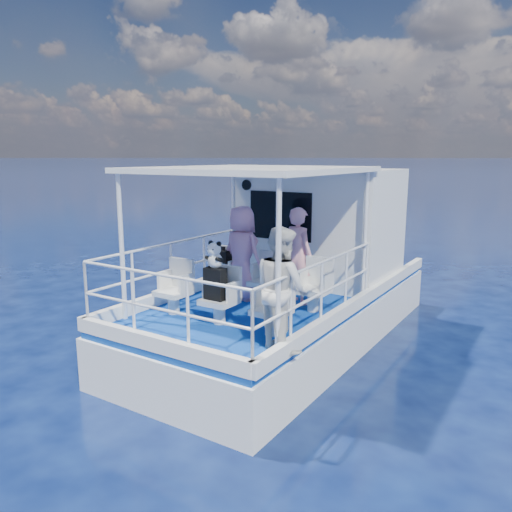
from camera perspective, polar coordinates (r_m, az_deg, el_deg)
The scene contains 20 objects.
ground at distance 8.68m, azimuth 0.34°, elevation -11.33°, with size 2000.00×2000.00×0.00m, color #070F34.
hull at distance 9.48m, azimuth 3.62°, elevation -9.35°, with size 3.00×7.00×1.60m, color white.
deck at distance 9.21m, azimuth 3.69°, elevation -4.39°, with size 2.90×6.90×0.10m, color navy.
cabin at distance 10.12m, azimuth 7.36°, elevation 3.61°, with size 2.85×2.00×2.20m, color white.
canopy at distance 7.84m, azimuth -0.42°, elevation 9.85°, with size 3.00×3.20×0.08m, color white.
canopy_posts at distance 7.91m, azimuth -0.61°, elevation 1.56°, with size 2.77×2.97×2.20m.
railings at distance 7.77m, azimuth -1.92°, elevation -3.15°, with size 2.84×3.59×1.00m, color white, non-canonical shape.
seat_port_fwd at distance 8.97m, azimuth -3.83°, elevation -3.24°, with size 0.48×0.46×0.38m, color silver.
seat_center_fwd at distance 8.48m, azimuth 1.08°, elevation -4.07°, with size 0.48×0.46×0.38m, color silver.
seat_stbd_fwd at distance 8.06m, azimuth 6.55°, elevation -4.97°, with size 0.48×0.46×0.38m, color silver.
seat_port_aft at distance 8.00m, azimuth -9.39°, elevation -5.18°, with size 0.48×0.46×0.38m, color silver.
seat_center_aft at distance 7.45m, azimuth -4.21°, elevation -6.30°, with size 0.48×0.46×0.38m, color silver.
seat_stbd_aft at distance 6.97m, azimuth 1.78°, elevation -7.52°, with size 0.48×0.46×0.38m, color silver.
passenger_port_fwd at distance 8.55m, azimuth -1.62°, elevation 0.33°, with size 0.61×0.43×1.62m, color #CC84A6.
passenger_stbd_fwd at distance 8.36m, azimuth 4.89°, elevation 0.04°, with size 0.59×0.39×1.62m, color pink.
passenger_stbd_aft at distance 6.34m, azimuth 2.89°, elevation -3.73°, with size 0.78×0.60×1.60m, color silver.
backpack_port at distance 8.87m, azimuth -3.96°, elevation -0.70°, with size 0.33×0.19×0.44m, color black.
backpack_center at distance 7.31m, azimuth -4.68°, elevation -3.17°, with size 0.31×0.18×0.47m, color black.
compact_camera at distance 8.82m, azimuth -3.92°, elevation 0.89°, with size 0.11×0.07×0.07m, color black.
panda at distance 7.23m, azimuth -4.71°, elevation 0.17°, with size 0.25×0.21×0.39m, color silver, non-canonical shape.
Camera 1 is at (4.28, -6.77, 3.34)m, focal length 35.00 mm.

